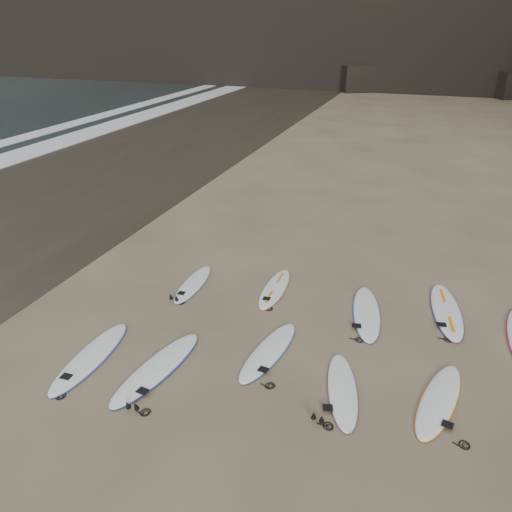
{
  "coord_description": "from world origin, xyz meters",
  "views": [
    {
      "loc": [
        2.05,
        -8.02,
        6.57
      ],
      "look_at": [
        -1.48,
        2.02,
        1.5
      ],
      "focal_mm": 35.0,
      "sensor_mm": 36.0,
      "label": 1
    }
  ],
  "objects_px": {
    "surfboard_1": "(157,368)",
    "surfboard_8": "(446,311)",
    "surfboard_4": "(439,400)",
    "surfboard_2": "(269,351)",
    "surfboard_0": "(91,357)",
    "surfboard_3": "(342,390)",
    "surfboard_5": "(193,284)",
    "surfboard_7": "(367,313)",
    "surfboard_6": "(275,288)"
  },
  "relations": [
    {
      "from": "surfboard_1",
      "to": "surfboard_8",
      "type": "xyz_separation_m",
      "value": [
        5.64,
        4.34,
        -0.0
      ]
    },
    {
      "from": "surfboard_1",
      "to": "surfboard_4",
      "type": "relative_size",
      "value": 1.14
    },
    {
      "from": "surfboard_1",
      "to": "surfboard_2",
      "type": "xyz_separation_m",
      "value": [
        2.0,
        1.31,
        -0.01
      ]
    },
    {
      "from": "surfboard_0",
      "to": "surfboard_2",
      "type": "xyz_separation_m",
      "value": [
        3.53,
        1.45,
        -0.0
      ]
    },
    {
      "from": "surfboard_0",
      "to": "surfboard_3",
      "type": "distance_m",
      "value": 5.32
    },
    {
      "from": "surfboard_0",
      "to": "surfboard_3",
      "type": "height_order",
      "value": "surfboard_0"
    },
    {
      "from": "surfboard_1",
      "to": "surfboard_5",
      "type": "bearing_deg",
      "value": 113.12
    },
    {
      "from": "surfboard_2",
      "to": "surfboard_3",
      "type": "xyz_separation_m",
      "value": [
        1.74,
        -0.71,
        -0.0
      ]
    },
    {
      "from": "surfboard_4",
      "to": "surfboard_5",
      "type": "height_order",
      "value": "surfboard_4"
    },
    {
      "from": "surfboard_2",
      "to": "surfboard_8",
      "type": "height_order",
      "value": "surfboard_8"
    },
    {
      "from": "surfboard_7",
      "to": "surfboard_8",
      "type": "height_order",
      "value": "surfboard_8"
    },
    {
      "from": "surfboard_0",
      "to": "surfboard_7",
      "type": "bearing_deg",
      "value": 33.24
    },
    {
      "from": "surfboard_5",
      "to": "surfboard_6",
      "type": "bearing_deg",
      "value": 9.32
    },
    {
      "from": "surfboard_0",
      "to": "surfboard_7",
      "type": "height_order",
      "value": "surfboard_0"
    },
    {
      "from": "surfboard_0",
      "to": "surfboard_4",
      "type": "bearing_deg",
      "value": 6.68
    },
    {
      "from": "surfboard_1",
      "to": "surfboard_7",
      "type": "distance_m",
      "value": 5.22
    },
    {
      "from": "surfboard_4",
      "to": "surfboard_6",
      "type": "xyz_separation_m",
      "value": [
        -4.24,
        3.1,
        -0.0
      ]
    },
    {
      "from": "surfboard_7",
      "to": "surfboard_5",
      "type": "bearing_deg",
      "value": 170.0
    },
    {
      "from": "surfboard_4",
      "to": "surfboard_8",
      "type": "relative_size",
      "value": 0.88
    },
    {
      "from": "surfboard_1",
      "to": "surfboard_5",
      "type": "xyz_separation_m",
      "value": [
        -0.9,
        3.54,
        -0.01
      ]
    },
    {
      "from": "surfboard_1",
      "to": "surfboard_7",
      "type": "bearing_deg",
      "value": 52.46
    },
    {
      "from": "surfboard_1",
      "to": "surfboard_3",
      "type": "xyz_separation_m",
      "value": [
        3.74,
        0.6,
        -0.01
      ]
    },
    {
      "from": "surfboard_0",
      "to": "surfboard_6",
      "type": "bearing_deg",
      "value": 54.07
    },
    {
      "from": "surfboard_1",
      "to": "surfboard_6",
      "type": "height_order",
      "value": "surfboard_1"
    },
    {
      "from": "surfboard_7",
      "to": "surfboard_8",
      "type": "bearing_deg",
      "value": 11.14
    },
    {
      "from": "surfboard_0",
      "to": "surfboard_1",
      "type": "height_order",
      "value": "surfboard_1"
    },
    {
      "from": "surfboard_2",
      "to": "surfboard_8",
      "type": "distance_m",
      "value": 4.74
    },
    {
      "from": "surfboard_4",
      "to": "surfboard_3",
      "type": "bearing_deg",
      "value": -157.1
    },
    {
      "from": "surfboard_0",
      "to": "surfboard_6",
      "type": "relative_size",
      "value": 1.17
    },
    {
      "from": "surfboard_2",
      "to": "surfboard_6",
      "type": "distance_m",
      "value": 2.81
    },
    {
      "from": "surfboard_1",
      "to": "surfboard_6",
      "type": "relative_size",
      "value": 1.21
    },
    {
      "from": "surfboard_3",
      "to": "surfboard_6",
      "type": "height_order",
      "value": "same"
    },
    {
      "from": "surfboard_7",
      "to": "surfboard_8",
      "type": "xyz_separation_m",
      "value": [
        1.85,
        0.74,
        0.0
      ]
    },
    {
      "from": "surfboard_5",
      "to": "surfboard_8",
      "type": "height_order",
      "value": "surfboard_8"
    },
    {
      "from": "surfboard_2",
      "to": "surfboard_3",
      "type": "relative_size",
      "value": 1.07
    },
    {
      "from": "surfboard_1",
      "to": "surfboard_2",
      "type": "bearing_deg",
      "value": 42.1
    },
    {
      "from": "surfboard_4",
      "to": "surfboard_5",
      "type": "distance_m",
      "value": 6.93
    },
    {
      "from": "surfboard_0",
      "to": "surfboard_7",
      "type": "relative_size",
      "value": 1.03
    },
    {
      "from": "surfboard_1",
      "to": "surfboard_7",
      "type": "height_order",
      "value": "surfboard_1"
    },
    {
      "from": "surfboard_0",
      "to": "surfboard_7",
      "type": "distance_m",
      "value": 6.5
    },
    {
      "from": "surfboard_4",
      "to": "surfboard_8",
      "type": "distance_m",
      "value": 3.42
    },
    {
      "from": "surfboard_3",
      "to": "surfboard_7",
      "type": "distance_m",
      "value": 3.0
    },
    {
      "from": "surfboard_2",
      "to": "surfboard_8",
      "type": "relative_size",
      "value": 0.89
    },
    {
      "from": "surfboard_0",
      "to": "surfboard_2",
      "type": "relative_size",
      "value": 1.1
    },
    {
      "from": "surfboard_5",
      "to": "surfboard_3",
      "type": "bearing_deg",
      "value": -35.6
    },
    {
      "from": "surfboard_8",
      "to": "surfboard_3",
      "type": "bearing_deg",
      "value": -125.56
    },
    {
      "from": "surfboard_6",
      "to": "surfboard_7",
      "type": "height_order",
      "value": "surfboard_7"
    },
    {
      "from": "surfboard_3",
      "to": "surfboard_4",
      "type": "height_order",
      "value": "surfboard_4"
    },
    {
      "from": "surfboard_0",
      "to": "surfboard_4",
      "type": "height_order",
      "value": "surfboard_0"
    },
    {
      "from": "surfboard_5",
      "to": "surfboard_7",
      "type": "xyz_separation_m",
      "value": [
        4.68,
        0.06,
        0.01
      ]
    }
  ]
}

